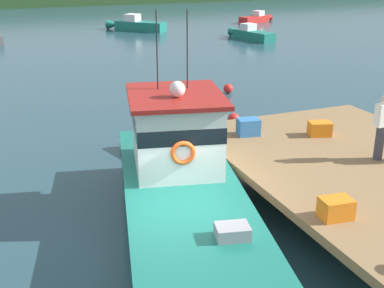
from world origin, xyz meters
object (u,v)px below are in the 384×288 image
(crate_stack_near_edge, at_px, (248,127))
(mooring_buoy_inshore, at_px, (234,119))
(mooring_buoy_channel_marker, at_px, (125,142))
(mooring_buoy_outer, at_px, (228,88))
(moored_boat_outer_mooring, at_px, (251,34))
(deckhand_further_back, at_px, (382,126))
(crate_stack_mid_dock, at_px, (336,208))
(crate_single_far, at_px, (320,129))
(moored_boat_far_left, at_px, (136,25))
(moored_boat_off_the_point, at_px, (256,18))
(main_fishing_boat, at_px, (180,186))

(crate_stack_near_edge, height_order, mooring_buoy_inshore, crate_stack_near_edge)
(crate_stack_near_edge, height_order, mooring_buoy_channel_marker, crate_stack_near_edge)
(crate_stack_near_edge, height_order, mooring_buoy_outer, crate_stack_near_edge)
(moored_boat_outer_mooring, bearing_deg, deckhand_further_back, -111.66)
(crate_stack_mid_dock, bearing_deg, crate_single_far, 58.29)
(crate_stack_near_edge, height_order, crate_single_far, crate_stack_near_edge)
(crate_stack_near_edge, bearing_deg, moored_boat_far_left, 79.81)
(crate_single_far, height_order, mooring_buoy_inshore, crate_single_far)
(deckhand_further_back, relative_size, moored_boat_outer_mooring, 0.35)
(moored_boat_off_the_point, relative_size, mooring_buoy_outer, 9.73)
(moored_boat_far_left, bearing_deg, mooring_buoy_outer, -95.05)
(moored_boat_far_left, distance_m, mooring_buoy_channel_marker, 28.43)
(main_fishing_boat, xyz_separation_m, crate_stack_near_edge, (2.82, 2.05, 0.43))
(moored_boat_off_the_point, relative_size, mooring_buoy_inshore, 9.60)
(crate_stack_mid_dock, bearing_deg, crate_stack_near_edge, 81.69)
(mooring_buoy_outer, distance_m, mooring_buoy_inshore, 4.68)
(moored_boat_off_the_point, height_order, mooring_buoy_outer, moored_boat_off_the_point)
(main_fishing_boat, distance_m, deckhand_further_back, 5.11)
(deckhand_further_back, relative_size, moored_boat_far_left, 0.36)
(mooring_buoy_channel_marker, bearing_deg, deckhand_further_back, -51.74)
(moored_boat_off_the_point, relative_size, mooring_buoy_channel_marker, 9.78)
(moored_boat_off_the_point, distance_m, mooring_buoy_inshore, 31.96)
(crate_stack_mid_dock, bearing_deg, moored_boat_far_left, 80.07)
(main_fishing_boat, distance_m, mooring_buoy_outer, 12.42)
(crate_single_far, xyz_separation_m, deckhand_further_back, (0.28, -2.04, 0.66))
(crate_stack_mid_dock, height_order, crate_stack_near_edge, crate_stack_near_edge)
(moored_boat_off_the_point, height_order, mooring_buoy_channel_marker, moored_boat_off_the_point)
(deckhand_further_back, bearing_deg, moored_boat_off_the_point, 65.71)
(crate_stack_near_edge, xyz_separation_m, mooring_buoy_inshore, (1.70, 4.28, -1.21))
(crate_single_far, xyz_separation_m, moored_boat_outer_mooring, (10.36, 23.35, -1.00))
(crate_single_far, xyz_separation_m, mooring_buoy_outer, (1.71, 9.36, -1.18))
(crate_single_far, bearing_deg, deckhand_further_back, -82.25)
(crate_single_far, height_order, mooring_buoy_channel_marker, crate_single_far)
(moored_boat_far_left, xyz_separation_m, moored_boat_off_the_point, (12.29, 1.36, -0.10))
(crate_stack_mid_dock, relative_size, moored_boat_far_left, 0.13)
(moored_boat_outer_mooring, distance_m, mooring_buoy_outer, 16.45)
(mooring_buoy_inshore, bearing_deg, deckhand_further_back, -86.64)
(crate_single_far, bearing_deg, moored_boat_outer_mooring, 66.07)
(main_fishing_boat, height_order, moored_boat_off_the_point, main_fishing_boat)
(mooring_buoy_outer, bearing_deg, moored_boat_off_the_point, 58.60)
(crate_stack_near_edge, xyz_separation_m, moored_boat_far_left, (5.49, 30.53, -0.96))
(crate_single_far, distance_m, moored_boat_far_left, 31.54)
(main_fishing_boat, height_order, crate_single_far, main_fishing_boat)
(crate_stack_near_edge, relative_size, moored_boat_outer_mooring, 0.13)
(main_fishing_boat, bearing_deg, crate_stack_mid_dock, -53.69)
(mooring_buoy_inshore, bearing_deg, moored_boat_off_the_point, 59.79)
(moored_boat_outer_mooring, distance_m, mooring_buoy_inshore, 21.09)
(moored_boat_outer_mooring, height_order, mooring_buoy_outer, moored_boat_outer_mooring)
(moored_boat_far_left, xyz_separation_m, mooring_buoy_inshore, (-3.79, -26.26, -0.25))
(moored_boat_outer_mooring, bearing_deg, crate_stack_near_edge, -118.39)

